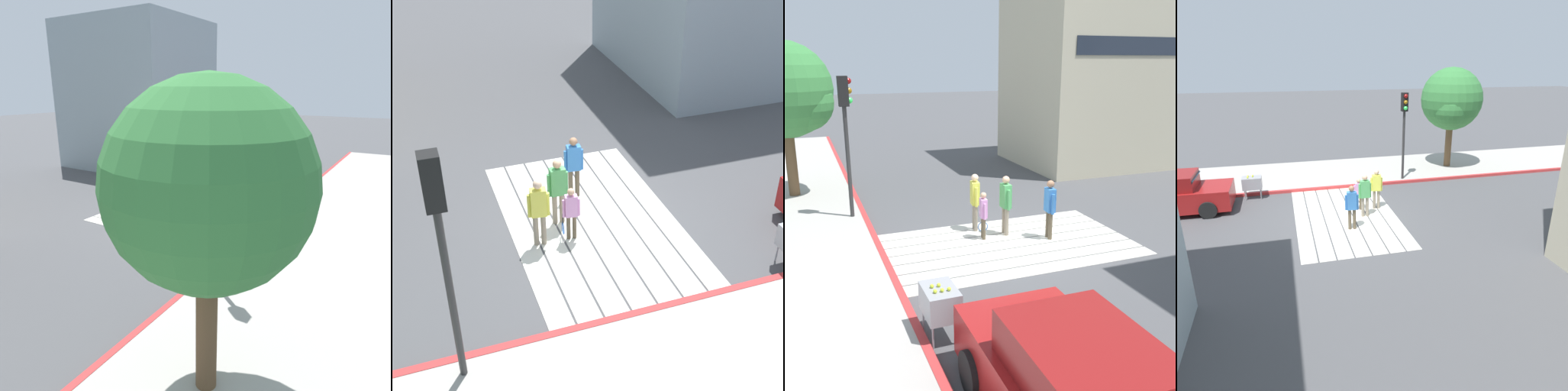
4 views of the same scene
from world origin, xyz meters
The scene contains 11 objects.
ground_plane centered at (0.00, 0.00, 0.00)m, with size 120.00×120.00×0.00m, color #4C4C4F.
crosswalk_stripes centered at (0.00, 0.00, 0.01)m, with size 6.40×3.80×0.01m.
curb_painted centered at (-3.25, 0.00, 0.07)m, with size 0.16×40.00×0.13m, color #BC3333.
building_far_north centered at (8.50, 8.39, 4.72)m, with size 8.00×6.03×9.45m.
traffic_light_corner centered at (-3.58, 3.52, 3.04)m, with size 0.39×0.28×4.24m.
street_tree centered at (-5.11, 6.62, 3.63)m, with size 3.20×3.20×5.32m.
tennis_ball_cart centered at (-2.90, -3.52, 0.70)m, with size 0.56×0.80×1.02m.
pedestrian_adult_lead centered at (0.21, 0.73, 0.97)m, with size 0.22×0.49×1.67m.
pedestrian_adult_trailing centered at (1.19, 0.03, 0.95)m, with size 0.24×0.48×1.63m.
pedestrian_adult_side centered at (-0.45, 1.35, 0.95)m, with size 0.25×0.48×1.64m.
pedestrian_child_with_racket centered at (-0.48, 0.65, 0.74)m, with size 0.30×0.41×1.31m.
Camera 3 is at (-4.86, -10.55, 4.66)m, focal length 43.55 mm.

